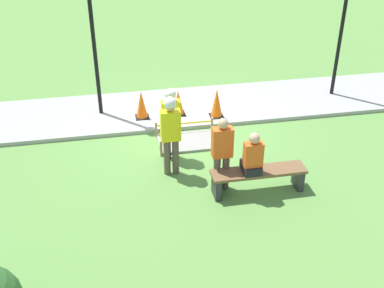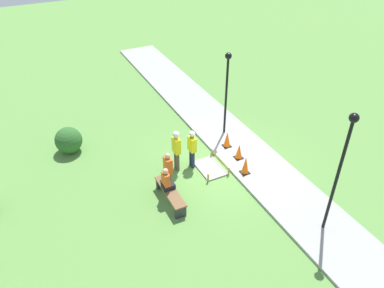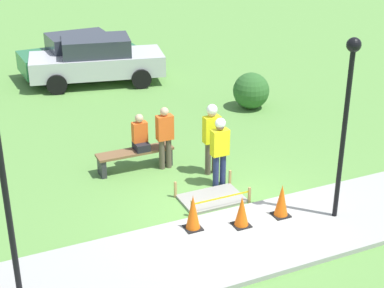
# 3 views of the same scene
# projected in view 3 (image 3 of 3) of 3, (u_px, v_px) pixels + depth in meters

# --- Properties ---
(ground_plane) EXTENTS (60.00, 60.00, 0.00)m
(ground_plane) POSITION_uv_depth(u_px,v_px,m) (223.00, 213.00, 12.53)
(ground_plane) COLOR #5B8E42
(sidewalk) EXTENTS (28.00, 2.36, 0.10)m
(sidewalk) POSITION_uv_depth(u_px,v_px,m) (251.00, 239.00, 11.53)
(sidewalk) COLOR #9E9E99
(sidewalk) RESTS_ON ground_plane
(wet_concrete_patch) EXTENTS (1.43, 0.96, 0.38)m
(wet_concrete_patch) POSITION_uv_depth(u_px,v_px,m) (212.00, 198.00, 13.05)
(wet_concrete_patch) COLOR gray
(wet_concrete_patch) RESTS_ON ground_plane
(traffic_cone_near_patch) EXTENTS (0.34, 0.34, 0.75)m
(traffic_cone_near_patch) POSITION_uv_depth(u_px,v_px,m) (193.00, 212.00, 11.65)
(traffic_cone_near_patch) COLOR black
(traffic_cone_near_patch) RESTS_ON sidewalk
(traffic_cone_far_patch) EXTENTS (0.34, 0.34, 0.66)m
(traffic_cone_far_patch) POSITION_uv_depth(u_px,v_px,m) (242.00, 211.00, 11.78)
(traffic_cone_far_patch) COLOR black
(traffic_cone_far_patch) RESTS_ON sidewalk
(traffic_cone_sidewalk_edge) EXTENTS (0.34, 0.34, 0.72)m
(traffic_cone_sidewalk_edge) POSITION_uv_depth(u_px,v_px,m) (282.00, 200.00, 12.12)
(traffic_cone_sidewalk_edge) COLOR black
(traffic_cone_sidewalk_edge) RESTS_ON sidewalk
(park_bench) EXTENTS (1.89, 0.44, 0.50)m
(park_bench) POSITION_uv_depth(u_px,v_px,m) (135.00, 156.00, 14.33)
(park_bench) COLOR #2D2D33
(park_bench) RESTS_ON ground_plane
(person_seated_on_bench) EXTENTS (0.36, 0.44, 0.89)m
(person_seated_on_bench) POSITION_uv_depth(u_px,v_px,m) (140.00, 135.00, 14.24)
(person_seated_on_bench) COLOR black
(person_seated_on_bench) RESTS_ON park_bench
(worker_supervisor) EXTENTS (0.40, 0.26, 1.78)m
(worker_supervisor) POSITION_uv_depth(u_px,v_px,m) (212.00, 133.00, 13.84)
(worker_supervisor) COLOR brown
(worker_supervisor) RESTS_ON ground_plane
(worker_assistant) EXTENTS (0.40, 0.24, 1.68)m
(worker_assistant) POSITION_uv_depth(u_px,v_px,m) (220.00, 146.00, 13.31)
(worker_assistant) COLOR navy
(worker_assistant) RESTS_ON ground_plane
(bystander_in_orange_shirt) EXTENTS (0.40, 0.22, 1.59)m
(bystander_in_orange_shirt) POSITION_uv_depth(u_px,v_px,m) (165.00, 135.00, 14.18)
(bystander_in_orange_shirt) COLOR brown
(bystander_in_orange_shirt) RESTS_ON ground_plane
(lamppost_near) EXTENTS (0.28, 0.28, 3.77)m
(lamppost_near) POSITION_uv_depth(u_px,v_px,m) (347.00, 104.00, 11.26)
(lamppost_near) COLOR black
(lamppost_near) RESTS_ON sidewalk
(parked_car_silver) EXTENTS (4.83, 2.74, 1.62)m
(parked_car_silver) POSITION_uv_depth(u_px,v_px,m) (97.00, 60.00, 20.37)
(parked_car_silver) COLOR #BCBCC1
(parked_car_silver) RESTS_ON ground_plane
(parked_car_green) EXTENTS (4.21, 2.10, 1.54)m
(parked_car_green) POSITION_uv_depth(u_px,v_px,m) (79.00, 55.00, 21.17)
(parked_car_green) COLOR #236B3D
(parked_car_green) RESTS_ON ground_plane
(shrub_rounded_near) EXTENTS (1.13, 1.13, 1.13)m
(shrub_rounded_near) POSITION_uv_depth(u_px,v_px,m) (251.00, 91.00, 18.18)
(shrub_rounded_near) COLOR #2D6028
(shrub_rounded_near) RESTS_ON ground_plane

